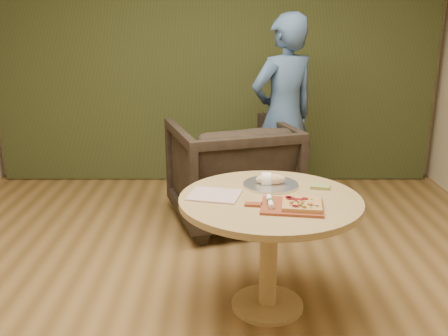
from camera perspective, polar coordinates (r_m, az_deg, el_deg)
room_shell at (r=2.66m, az=-2.17°, el=8.40°), size 5.04×6.04×2.84m
curtain at (r=5.55m, az=-1.09°, el=12.77°), size 4.80×0.14×2.78m
pedestal_table at (r=3.07m, az=5.24°, el=-5.83°), size 1.11×1.11×0.75m
pizza_paddle at (r=2.87m, az=7.56°, el=-4.37°), size 0.46×0.33×0.01m
flatbread_pizza at (r=2.87m, az=8.86°, el=-4.08°), size 0.25×0.25×0.04m
cutlery_roll at (r=2.87m, az=5.30°, el=-3.81°), size 0.03×0.20×0.03m
newspaper at (r=3.03m, az=-1.09°, el=-3.11°), size 0.35×0.31×0.01m
serving_tray at (r=3.23m, az=5.35°, el=-1.90°), size 0.36×0.36×0.02m
bread_roll at (r=3.22m, az=5.21°, el=-1.29°), size 0.19×0.09×0.09m
green_packet at (r=3.24m, az=10.91°, el=-2.04°), size 0.14×0.12×0.02m
armchair at (r=4.44m, az=0.83°, el=0.08°), size 1.23×1.19×1.03m
person_standing at (r=4.64m, az=6.79°, el=5.90°), size 0.80×0.71×1.84m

